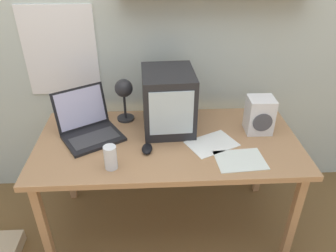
# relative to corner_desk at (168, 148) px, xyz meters

# --- Properties ---
(ground_plane) EXTENTS (12.00, 12.00, 0.00)m
(ground_plane) POSITION_rel_corner_desk_xyz_m (0.00, 0.00, -0.66)
(ground_plane) COLOR brown
(back_wall) EXTENTS (5.60, 0.24, 2.60)m
(back_wall) POSITION_rel_corner_desk_xyz_m (0.01, 0.52, 0.65)
(back_wall) COLOR silver
(back_wall) RESTS_ON ground_plane
(corner_desk) EXTENTS (1.57, 0.76, 0.72)m
(corner_desk) POSITION_rel_corner_desk_xyz_m (0.00, 0.00, 0.00)
(corner_desk) COLOR #AD7E53
(corner_desk) RESTS_ON ground_plane
(crt_monitor) EXTENTS (0.32, 0.38, 0.38)m
(crt_monitor) POSITION_rel_corner_desk_xyz_m (0.01, 0.15, 0.25)
(crt_monitor) COLOR #232326
(crt_monitor) RESTS_ON corner_desk
(laptop) EXTENTS (0.44, 0.44, 0.27)m
(laptop) POSITION_rel_corner_desk_xyz_m (-0.48, 0.09, 0.13)
(laptop) COLOR black
(laptop) RESTS_ON corner_desk
(desk_lamp) EXTENTS (0.12, 0.18, 0.31)m
(desk_lamp) POSITION_rel_corner_desk_xyz_m (-0.26, 0.21, 0.28)
(desk_lamp) COLOR #232326
(desk_lamp) RESTS_ON corner_desk
(juice_glass) EXTENTS (0.07, 0.07, 0.13)m
(juice_glass) POSITION_rel_corner_desk_xyz_m (-0.31, -0.25, 0.12)
(juice_glass) COLOR white
(juice_glass) RESTS_ON corner_desk
(space_heater) EXTENTS (0.16, 0.15, 0.23)m
(space_heater) POSITION_rel_corner_desk_xyz_m (0.57, 0.08, 0.17)
(space_heater) COLOR white
(space_heater) RESTS_ON corner_desk
(computer_mouse) EXTENTS (0.07, 0.11, 0.03)m
(computer_mouse) POSITION_rel_corner_desk_xyz_m (-0.13, -0.10, 0.08)
(computer_mouse) COLOR black
(computer_mouse) RESTS_ON corner_desk
(loose_paper_near_laptop) EXTENTS (0.34, 0.30, 0.00)m
(loose_paper_near_laptop) POSITION_rel_corner_desk_xyz_m (0.26, -0.05, 0.06)
(loose_paper_near_laptop) COLOR white
(loose_paper_near_laptop) RESTS_ON corner_desk
(loose_paper_near_monitor) EXTENTS (0.28, 0.22, 0.00)m
(loose_paper_near_monitor) POSITION_rel_corner_desk_xyz_m (0.39, -0.22, 0.06)
(loose_paper_near_monitor) COLOR white
(loose_paper_near_monitor) RESTS_ON corner_desk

